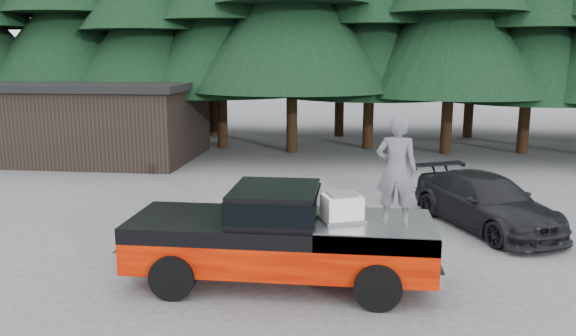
# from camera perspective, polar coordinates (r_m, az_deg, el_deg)

# --- Properties ---
(ground) EXTENTS (120.00, 120.00, 0.00)m
(ground) POSITION_cam_1_polar(r_m,az_deg,el_deg) (11.95, -2.81, -10.19)
(ground) COLOR #494A4C
(ground) RESTS_ON ground
(pickup_truck) EXTENTS (6.00, 2.04, 1.33)m
(pickup_truck) POSITION_cam_1_polar(r_m,az_deg,el_deg) (11.03, -0.79, -8.36)
(pickup_truck) COLOR red
(pickup_truck) RESTS_ON ground
(truck_cab) EXTENTS (1.66, 1.90, 0.59)m
(truck_cab) POSITION_cam_1_polar(r_m,az_deg,el_deg) (10.76, -1.33, -3.52)
(truck_cab) COLOR black
(truck_cab) RESTS_ON pickup_truck
(air_compressor) EXTENTS (0.85, 0.78, 0.47)m
(air_compressor) POSITION_cam_1_polar(r_m,az_deg,el_deg) (10.60, 5.49, -4.13)
(air_compressor) COLOR silver
(air_compressor) RESTS_ON pickup_truck
(man_on_bed) EXTENTS (0.79, 0.56, 2.03)m
(man_on_bed) POSITION_cam_1_polar(r_m,az_deg,el_deg) (10.35, 10.95, -0.23)
(man_on_bed) COLOR #54555B
(man_on_bed) RESTS_ON pickup_truck
(parked_car) EXTENTS (3.74, 5.07, 1.36)m
(parked_car) POSITION_cam_1_polar(r_m,az_deg,el_deg) (15.38, 19.44, -3.25)
(parked_car) COLOR black
(parked_car) RESTS_ON ground
(utility_building) EXTENTS (8.40, 6.40, 3.30)m
(utility_building) POSITION_cam_1_polar(r_m,az_deg,el_deg) (25.56, -18.46, 4.65)
(utility_building) COLOR black
(utility_building) RESTS_ON ground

